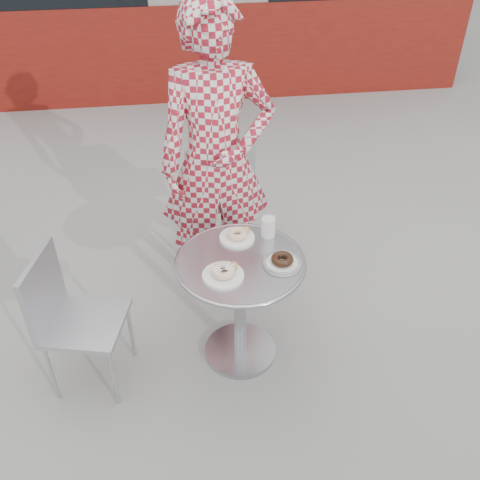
{
  "coord_description": "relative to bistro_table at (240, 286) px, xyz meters",
  "views": [
    {
      "loc": [
        -0.28,
        -2.06,
        2.31
      ],
      "look_at": [
        0.01,
        0.03,
        0.73
      ],
      "focal_mm": 40.0,
      "sensor_mm": 36.0,
      "label": 1
    }
  ],
  "objects": [
    {
      "name": "ground",
      "position": [
        0.0,
        0.05,
        -0.5
      ],
      "size": [
        60.0,
        60.0,
        0.0
      ],
      "primitive_type": "plane",
      "color": "#999691",
      "rests_on": "ground"
    },
    {
      "name": "milk_cup",
      "position": [
        0.17,
        0.19,
        0.22
      ],
      "size": [
        0.08,
        0.08,
        0.13
      ],
      "rotation": [
        0.0,
        0.0,
        0.3
      ],
      "color": "white",
      "rests_on": "bistro_table"
    },
    {
      "name": "plate_far",
      "position": [
        0.01,
        0.19,
        0.18
      ],
      "size": [
        0.18,
        0.18,
        0.05
      ],
      "rotation": [
        0.0,
        0.0,
        0.15
      ],
      "color": "white",
      "rests_on": "bistro_table"
    },
    {
      "name": "seated_person",
      "position": [
        -0.05,
        0.61,
        0.39
      ],
      "size": [
        0.67,
        0.46,
        1.77
      ],
      "primitive_type": "imported",
      "rotation": [
        0.0,
        0.0,
        0.05
      ],
      "color": "maroon",
      "rests_on": "ground"
    },
    {
      "name": "bistro_table",
      "position": [
        0.0,
        0.0,
        0.0
      ],
      "size": [
        0.65,
        0.65,
        0.66
      ],
      "rotation": [
        0.0,
        0.0,
        -0.14
      ],
      "color": "silver",
      "rests_on": "ground"
    },
    {
      "name": "plate_checker",
      "position": [
        0.2,
        -0.05,
        0.18
      ],
      "size": [
        0.19,
        0.19,
        0.05
      ],
      "rotation": [
        0.0,
        0.0,
        0.04
      ],
      "color": "white",
      "rests_on": "bistro_table"
    },
    {
      "name": "plate_near",
      "position": [
        -0.09,
        -0.1,
        0.18
      ],
      "size": [
        0.2,
        0.2,
        0.05
      ],
      "rotation": [
        0.0,
        0.0,
        0.19
      ],
      "color": "white",
      "rests_on": "bistro_table"
    },
    {
      "name": "chair_far",
      "position": [
        -0.04,
        0.95,
        -0.23
      ],
      "size": [
        0.49,
        0.49,
        0.89
      ],
      "rotation": [
        0.0,
        0.0,
        3.31
      ],
      "color": "#AFB1B7",
      "rests_on": "ground"
    },
    {
      "name": "chair_left",
      "position": [
        -0.79,
        -0.05,
        -0.26
      ],
      "size": [
        0.45,
        0.45,
        0.78
      ],
      "rotation": [
        0.0,
        0.0,
        1.32
      ],
      "color": "#AFB1B7",
      "rests_on": "ground"
    }
  ]
}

